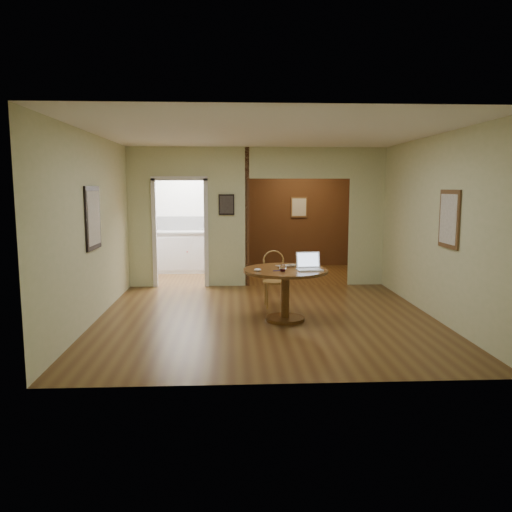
{
  "coord_description": "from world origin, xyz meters",
  "views": [
    {
      "loc": [
        -0.52,
        -7.2,
        1.93
      ],
      "look_at": [
        -0.16,
        -0.2,
        0.96
      ],
      "focal_mm": 35.0,
      "sensor_mm": 36.0,
      "label": 1
    }
  ],
  "objects_px": {
    "chair": "(274,275)",
    "open_laptop": "(309,265)",
    "dining_table": "(285,283)",
    "closed_laptop": "(289,266)"
  },
  "relations": [
    {
      "from": "chair",
      "to": "open_laptop",
      "type": "distance_m",
      "value": 1.12
    },
    {
      "from": "open_laptop",
      "to": "closed_laptop",
      "type": "height_order",
      "value": "open_laptop"
    },
    {
      "from": "dining_table",
      "to": "closed_laptop",
      "type": "distance_m",
      "value": 0.28
    },
    {
      "from": "dining_table",
      "to": "open_laptop",
      "type": "distance_m",
      "value": 0.43
    },
    {
      "from": "chair",
      "to": "closed_laptop",
      "type": "relative_size",
      "value": 2.72
    },
    {
      "from": "chair",
      "to": "open_laptop",
      "type": "height_order",
      "value": "open_laptop"
    },
    {
      "from": "chair",
      "to": "closed_laptop",
      "type": "xyz_separation_m",
      "value": [
        0.15,
        -0.76,
        0.27
      ]
    },
    {
      "from": "chair",
      "to": "closed_laptop",
      "type": "height_order",
      "value": "chair"
    },
    {
      "from": "dining_table",
      "to": "closed_laptop",
      "type": "xyz_separation_m",
      "value": [
        0.07,
        0.17,
        0.21
      ]
    },
    {
      "from": "closed_laptop",
      "to": "dining_table",
      "type": "bearing_deg",
      "value": -141.4
    }
  ]
}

